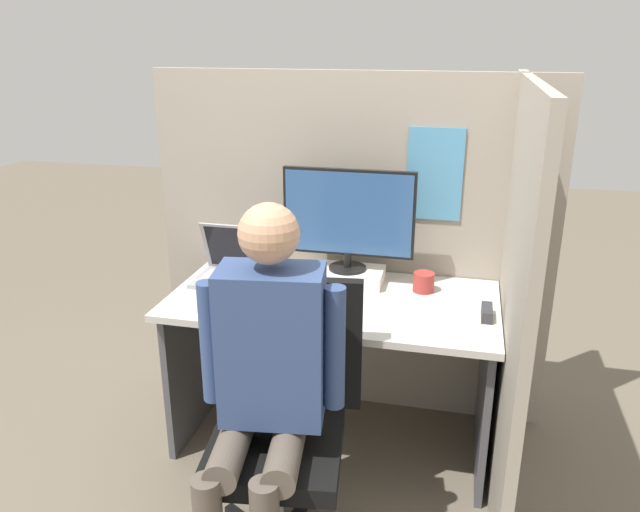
{
  "coord_description": "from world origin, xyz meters",
  "views": [
    {
      "loc": [
        0.51,
        -2.06,
        1.8
      ],
      "look_at": [
        -0.02,
        0.18,
        0.98
      ],
      "focal_mm": 35.0,
      "sensor_mm": 36.0,
      "label": 1
    }
  ],
  "objects": [
    {
      "name": "desk",
      "position": [
        0.0,
        0.36,
        0.55
      ],
      "size": [
        1.4,
        0.72,
        0.73
      ],
      "color": "beige",
      "rests_on": "ground"
    },
    {
      "name": "person",
      "position": [
        -0.06,
        -0.38,
        0.77
      ],
      "size": [
        0.48,
        0.47,
        1.32
      ],
      "color": "brown",
      "rests_on": "ground"
    },
    {
      "name": "mouse",
      "position": [
        -0.26,
        0.22,
        0.75
      ],
      "size": [
        0.07,
        0.05,
        0.03
      ],
      "color": "gray",
      "rests_on": "desk"
    },
    {
      "name": "office_chair",
      "position": [
        -0.04,
        -0.23,
        0.51
      ],
      "size": [
        0.54,
        0.57,
        0.98
      ],
      "color": "black",
      "rests_on": "ground"
    },
    {
      "name": "monitor",
      "position": [
        0.03,
        0.55,
        1.04
      ],
      "size": [
        0.59,
        0.17,
        0.46
      ],
      "color": "black",
      "rests_on": "paper_box"
    },
    {
      "name": "laptop",
      "position": [
        -0.48,
        0.45,
        0.78
      ],
      "size": [
        0.35,
        0.26,
        0.26
      ],
      "color": "#99999E",
      "rests_on": "desk"
    },
    {
      "name": "cubicle_panel_right",
      "position": [
        0.73,
        0.29,
        0.83
      ],
      "size": [
        0.04,
        1.36,
        1.65
      ],
      "color": "gray",
      "rests_on": "ground"
    },
    {
      "name": "stapler",
      "position": [
        0.64,
        0.3,
        0.75
      ],
      "size": [
        0.04,
        0.12,
        0.05
      ],
      "color": "#2D2D33",
      "rests_on": "desk"
    },
    {
      "name": "ground_plane",
      "position": [
        0.0,
        0.0,
        0.0
      ],
      "size": [
        12.0,
        12.0,
        0.0
      ],
      "primitive_type": "plane",
      "color": "#665B4C"
    },
    {
      "name": "carrot_toy",
      "position": [
        0.13,
        0.1,
        0.75
      ],
      "size": [
        0.04,
        0.16,
        0.04
      ],
      "color": "orange",
      "rests_on": "desk"
    },
    {
      "name": "paper_box",
      "position": [
        0.03,
        0.55,
        0.76
      ],
      "size": [
        0.33,
        0.2,
        0.06
      ],
      "color": "white",
      "rests_on": "desk"
    },
    {
      "name": "cubicle_panel_back",
      "position": [
        0.0,
        0.74,
        0.83
      ],
      "size": [
        1.9,
        0.05,
        1.65
      ],
      "color": "gray",
      "rests_on": "ground"
    },
    {
      "name": "coffee_mug",
      "position": [
        0.37,
        0.52,
        0.77
      ],
      "size": [
        0.09,
        0.09,
        0.09
      ],
      "color": "#A3332D",
      "rests_on": "desk"
    }
  ]
}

